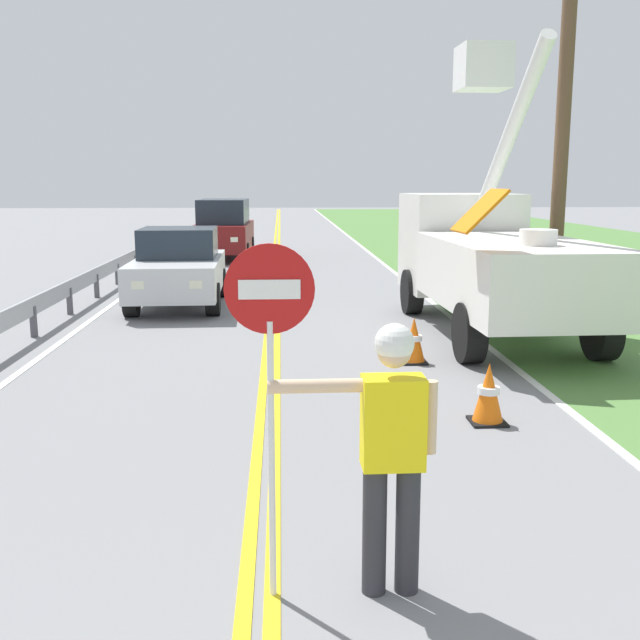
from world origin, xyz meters
TOP-DOWN VIEW (x-y plane):
  - centerline_yellow_left at (-0.09, 20.00)m, footprint 0.11×110.00m
  - centerline_yellow_right at (0.09, 20.00)m, footprint 0.11×110.00m
  - edge_line_right at (3.60, 20.00)m, footprint 0.12×110.00m
  - edge_line_left at (-3.60, 20.00)m, footprint 0.12×110.00m
  - flagger_worker at (0.87, 4.08)m, footprint 1.09×0.25m
  - stop_sign_paddle at (0.10, 4.07)m, footprint 0.56×0.04m
  - utility_bucket_truck at (3.95, 12.96)m, footprint 2.67×6.87m
  - oncoming_sedan_nearest at (-2.08, 15.94)m, footprint 2.00×4.15m
  - oncoming_suv_second at (-1.84, 26.24)m, footprint 2.00×4.65m
  - utility_pole_near at (5.62, 14.04)m, footprint 1.80×0.28m
  - traffic_cone_lead at (2.50, 7.53)m, footprint 0.40×0.40m
  - traffic_cone_mid at (2.16, 10.41)m, footprint 0.40×0.40m
  - guardrail_left_shoulder at (-4.20, 16.08)m, footprint 0.10×32.00m

SIDE VIEW (x-z plane):
  - centerline_yellow_left at x=-0.09m, z-range 0.00..0.01m
  - centerline_yellow_right at x=0.09m, z-range 0.00..0.01m
  - edge_line_right at x=3.60m, z-range 0.00..0.01m
  - edge_line_left at x=-3.60m, z-range 0.00..0.01m
  - traffic_cone_lead at x=2.50m, z-range -0.01..0.69m
  - traffic_cone_mid at x=2.16m, z-range -0.01..0.69m
  - guardrail_left_shoulder at x=-4.20m, z-range 0.16..0.87m
  - oncoming_sedan_nearest at x=-2.08m, z-range -0.02..1.68m
  - flagger_worker at x=0.87m, z-range 0.13..1.96m
  - oncoming_suv_second at x=-1.84m, z-range 0.01..2.11m
  - utility_bucket_truck at x=3.95m, z-range -1.18..3.99m
  - stop_sign_paddle at x=0.10m, z-range 0.54..2.87m
  - utility_pole_near at x=5.62m, z-range 0.18..8.70m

